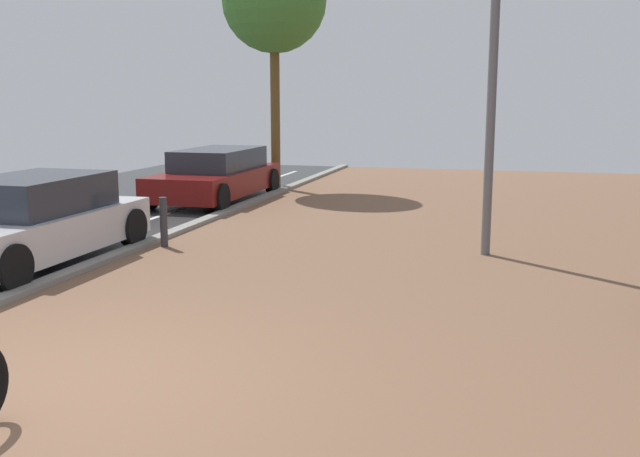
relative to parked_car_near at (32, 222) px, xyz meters
name	(u,v)px	position (x,y,z in m)	size (l,w,h in m)	color
ground	(237,411)	(4.83, -4.04, -0.63)	(21.00, 40.00, 0.13)	#303233
parked_car_near	(32,222)	(0.00, 0.00, 0.00)	(1.86, 4.02, 1.27)	silver
parked_car_far	(217,175)	(-0.01, 6.91, -0.01)	(1.87, 4.40, 1.21)	maroon
lamp_post	(495,13)	(6.47, 2.30, 3.04)	(0.20, 0.52, 6.64)	slate
street_tree	(274,1)	(0.61, 9.49, 4.28)	(2.73, 2.73, 6.29)	brown
bollard_far	(164,222)	(1.35, 1.53, -0.20)	(0.12, 0.12, 0.82)	#38383D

